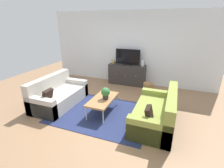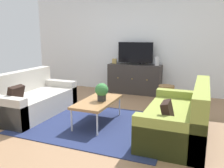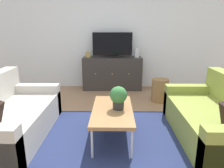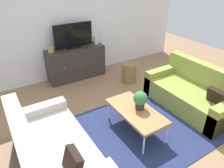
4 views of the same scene
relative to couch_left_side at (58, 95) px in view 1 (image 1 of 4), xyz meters
The scene contains 12 objects.
ground_plane 1.47m from the couch_left_side, ahead, with size 10.00×10.00×0.00m, color #997251.
wall_back 3.21m from the couch_left_side, 61.52° to the left, with size 6.40×0.12×2.70m, color white.
area_rug 1.47m from the couch_left_side, ahead, with size 2.50×1.90×0.01m, color navy.
couch_left_side is the anchor object (origin of this frame).
couch_right_side 2.88m from the couch_left_side, ahead, with size 0.89×1.72×0.83m.
coffee_table 1.46m from the couch_left_side, ahead, with size 0.54×1.08×0.42m.
potted_plant 1.57m from the couch_left_side, ahead, with size 0.23×0.23×0.31m.
tv_console 2.77m from the couch_left_side, 58.99° to the left, with size 1.40×0.47×0.78m.
flat_screen_tv 2.90m from the couch_left_side, 59.20° to the left, with size 0.93×0.16×0.58m.
glass_vase 3.17m from the couch_left_side, 49.79° to the left, with size 0.11×0.11×0.22m, color silver.
mantel_clock 2.58m from the couch_left_side, 70.35° to the left, with size 0.11×0.07×0.13m, color tan.
wicker_basket 2.83m from the couch_left_side, 31.84° to the left, with size 0.34×0.34×0.46m, color olive.
Camera 1 is at (1.65, -3.66, 2.30)m, focal length 26.51 mm.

